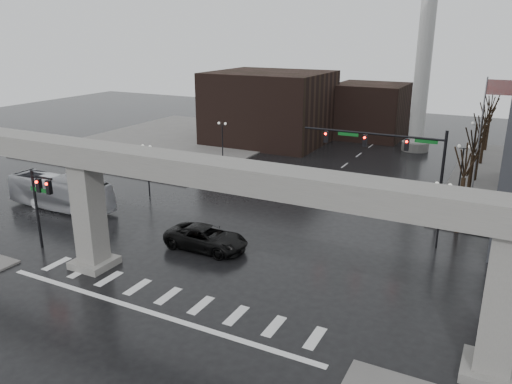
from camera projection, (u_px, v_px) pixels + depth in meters
ground at (178, 289)px, 31.42m from camera, size 160.00×160.00×0.00m
sidewalk_nw at (178, 141)px, 73.18m from camera, size 28.00×36.00×0.15m
elevated_guideway at (190, 187)px, 28.74m from camera, size 48.00×2.60×8.70m
building_far_left at (270, 107)px, 71.48m from camera, size 16.00×14.00×10.00m
building_far_mid at (370, 111)px, 74.98m from camera, size 10.00×10.00×8.00m
smokestack at (425, 48)px, 63.53m from camera, size 3.60×3.60×30.00m
signal_mast_arm at (396, 152)px, 41.57m from camera, size 12.12×0.43×8.00m
signal_left_pole at (40, 197)px, 35.95m from camera, size 2.30×0.30×6.00m
flagpole_assembly at (484, 132)px, 40.99m from camera, size 2.06×0.12×12.00m
lamp_right_0 at (441, 204)px, 36.27m from camera, size 1.22×0.32×5.11m
lamp_right_1 at (462, 161)px, 48.10m from camera, size 1.22×0.32×5.11m
lamp_right_2 at (475, 136)px, 59.92m from camera, size 1.22×0.32×5.11m
lamp_left_0 at (147, 161)px, 48.08m from camera, size 1.22×0.32×5.11m
lamp_left_1 at (222, 136)px, 59.90m from camera, size 1.22×0.32×5.11m
lamp_left_2 at (273, 118)px, 71.73m from camera, size 1.22×0.32×5.11m
tree_right_0 at (461, 199)px, 39.42m from camera, size 1.09×1.58×7.50m
tree_right_1 at (471, 174)px, 46.16m from camera, size 1.09×1.61×7.67m
tree_right_2 at (478, 155)px, 52.90m from camera, size 1.10×1.63×7.85m
tree_right_3 at (484, 140)px, 59.63m from camera, size 1.11×1.66×8.02m
tree_right_4 at (488, 129)px, 66.37m from camera, size 1.12×1.69×8.19m
pickup_truck at (206, 238)px, 36.90m from camera, size 6.33×2.99×1.75m
city_bus at (60, 193)px, 45.13m from camera, size 10.96×2.62×3.05m
far_car at (290, 178)px, 52.26m from camera, size 2.65×4.88×1.57m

